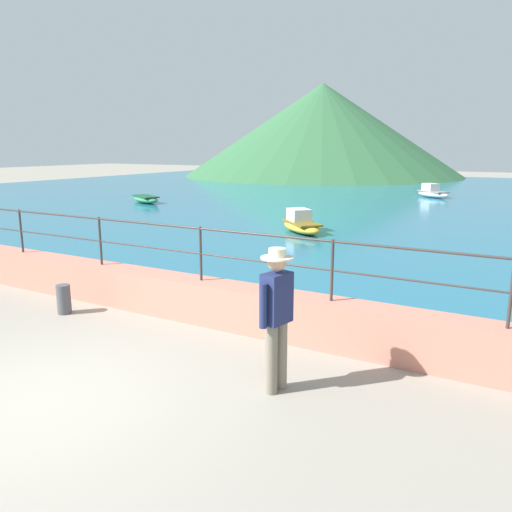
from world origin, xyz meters
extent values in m
plane|color=gray|center=(0.00, 0.00, 0.00)|extent=(120.00, 120.00, 0.00)
cube|color=tan|center=(0.00, 3.20, 0.35)|extent=(20.00, 0.56, 0.70)
cylinder|color=#383330|center=(-4.60, 3.20, 1.15)|extent=(0.04, 0.04, 0.90)
cylinder|color=#383330|center=(-2.30, 3.20, 1.15)|extent=(0.04, 0.04, 0.90)
cylinder|color=#383330|center=(0.00, 3.20, 1.15)|extent=(0.04, 0.04, 0.90)
cylinder|color=#383330|center=(2.30, 3.20, 1.15)|extent=(0.04, 0.04, 0.90)
cylinder|color=#383330|center=(4.60, 3.20, 1.15)|extent=(0.04, 0.04, 0.90)
cylinder|color=#383330|center=(0.00, 3.20, 1.57)|extent=(18.40, 0.04, 0.04)
cylinder|color=#383330|center=(0.00, 3.20, 1.15)|extent=(18.40, 0.03, 0.03)
cube|color=#236B89|center=(0.00, 25.84, 0.03)|extent=(64.00, 44.32, 0.06)
cone|color=#33663D|center=(-14.47, 43.33, 4.37)|extent=(26.66, 26.66, 8.73)
cylinder|color=slate|center=(2.27, 1.67, 0.43)|extent=(0.15, 0.15, 0.86)
cylinder|color=slate|center=(2.23, 1.50, 0.43)|extent=(0.15, 0.15, 0.86)
cube|color=navy|center=(2.25, 1.59, 1.16)|extent=(0.29, 0.40, 0.60)
cylinder|color=navy|center=(2.30, 1.82, 1.12)|extent=(0.09, 0.09, 0.52)
cylinder|color=navy|center=(2.20, 1.35, 1.12)|extent=(0.09, 0.09, 0.52)
sphere|color=tan|center=(2.25, 1.59, 1.59)|extent=(0.22, 0.22, 0.22)
cylinder|color=beige|center=(2.25, 1.59, 1.64)|extent=(0.38, 0.38, 0.02)
cylinder|color=beige|center=(2.25, 1.59, 1.70)|extent=(0.20, 0.20, 0.10)
cylinder|color=#4C4C51|center=(-2.32, 2.29, 0.26)|extent=(0.24, 0.24, 0.52)
ellipsoid|color=white|center=(-0.64, 26.29, 0.24)|extent=(2.33, 2.19, 0.36)
cube|color=gray|center=(-0.64, 26.29, 0.39)|extent=(1.89, 1.78, 0.06)
cube|color=silver|center=(-0.83, 26.45, 0.62)|extent=(1.02, 1.00, 0.40)
ellipsoid|color=gold|center=(-2.13, 11.87, 0.24)|extent=(2.28, 2.24, 0.36)
cube|color=brown|center=(-2.13, 11.87, 0.39)|extent=(1.86, 1.83, 0.06)
cube|color=silver|center=(-2.31, 12.04, 0.62)|extent=(1.01, 1.01, 0.40)
ellipsoid|color=#338C59|center=(-12.81, 16.16, 0.24)|extent=(2.46, 1.83, 0.36)
cube|color=#1C4D31|center=(-12.81, 16.16, 0.39)|extent=(1.99, 1.50, 0.06)
camera|label=1|loc=(4.83, -3.42, 2.88)|focal=35.51mm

